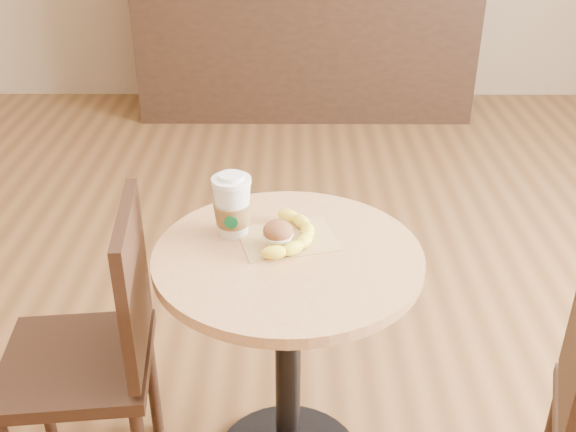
# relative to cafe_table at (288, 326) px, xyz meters

# --- Properties ---
(cafe_table) EXTENTS (0.67, 0.67, 0.75)m
(cafe_table) POSITION_rel_cafe_table_xyz_m (0.00, 0.00, 0.00)
(cafe_table) COLOR black
(cafe_table) RESTS_ON ground
(chair_left) EXTENTS (0.42, 0.42, 0.88)m
(chair_left) POSITION_rel_cafe_table_xyz_m (-0.50, -0.04, -0.04)
(chair_left) COLOR black
(chair_left) RESTS_ON ground
(service_counter) EXTENTS (2.30, 0.65, 1.04)m
(service_counter) POSITION_rel_cafe_table_xyz_m (0.10, 3.14, 0.00)
(service_counter) COLOR black
(service_counter) RESTS_ON ground
(kraft_bag) EXTENTS (0.28, 0.24, 0.00)m
(kraft_bag) POSITION_rel_cafe_table_xyz_m (0.00, 0.06, 0.23)
(kraft_bag) COLOR tan
(kraft_bag) RESTS_ON cafe_table
(coffee_cup) EXTENTS (0.10, 0.10, 0.17)m
(coffee_cup) POSITION_rel_cafe_table_xyz_m (-0.14, 0.09, 0.30)
(coffee_cup) COLOR silver
(coffee_cup) RESTS_ON cafe_table
(muffin) EXTENTS (0.08, 0.08, 0.07)m
(muffin) POSITION_rel_cafe_table_xyz_m (-0.02, 0.02, 0.26)
(muffin) COLOR white
(muffin) RESTS_ON kraft_bag
(banana) EXTENTS (0.21, 0.28, 0.03)m
(banana) POSITION_rel_cafe_table_xyz_m (0.01, 0.06, 0.25)
(banana) COLOR yellow
(banana) RESTS_ON kraft_bag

